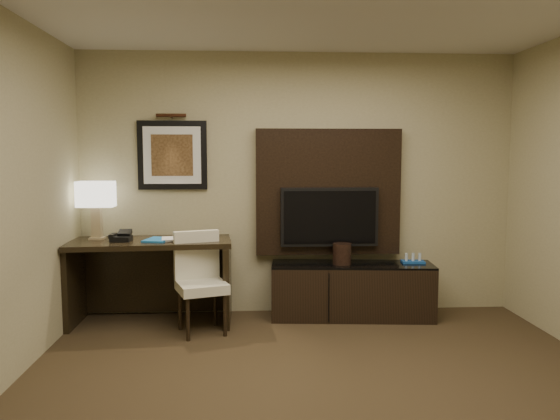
{
  "coord_description": "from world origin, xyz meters",
  "views": [
    {
      "loc": [
        -0.53,
        -3.17,
        1.66
      ],
      "look_at": [
        -0.24,
        1.8,
        1.15
      ],
      "focal_mm": 35.0,
      "sensor_mm": 36.0,
      "label": 1
    }
  ],
  "objects": [
    {
      "name": "wall_back",
      "position": [
        0.0,
        2.5,
        1.35
      ],
      "size": [
        4.5,
        0.01,
        2.7
      ],
      "primitive_type": "cube",
      "color": "tan",
      "rests_on": "floor"
    },
    {
      "name": "desk",
      "position": [
        -1.48,
        2.15,
        0.41
      ],
      "size": [
        1.59,
        0.77,
        0.83
      ],
      "primitive_type": "cube",
      "rotation": [
        0.0,
        0.0,
        0.07
      ],
      "color": "black",
      "rests_on": "floor"
    },
    {
      "name": "credenza",
      "position": [
        0.52,
        2.2,
        0.28
      ],
      "size": [
        1.65,
        0.58,
        0.56
      ],
      "primitive_type": "cube",
      "rotation": [
        0.0,
        0.0,
        -0.08
      ],
      "color": "black",
      "rests_on": "floor"
    },
    {
      "name": "tv_wall_panel",
      "position": [
        0.3,
        2.44,
        1.27
      ],
      "size": [
        1.5,
        0.12,
        1.3
      ],
      "primitive_type": "cube",
      "color": "black",
      "rests_on": "wall_back"
    },
    {
      "name": "tv",
      "position": [
        0.3,
        2.34,
        1.02
      ],
      "size": [
        1.0,
        0.08,
        0.6
      ],
      "primitive_type": "cube",
      "color": "black",
      "rests_on": "tv_wall_panel"
    },
    {
      "name": "artwork",
      "position": [
        -1.3,
        2.48,
        1.65
      ],
      "size": [
        0.7,
        0.04,
        0.7
      ],
      "primitive_type": "cube",
      "color": "black",
      "rests_on": "wall_back"
    },
    {
      "name": "picture_light",
      "position": [
        -1.3,
        2.44,
        2.05
      ],
      "size": [
        0.04,
        0.04,
        0.3
      ],
      "primitive_type": "cylinder",
      "color": "#442415",
      "rests_on": "wall_back"
    },
    {
      "name": "desk_chair",
      "position": [
        -0.96,
        1.81,
        0.45
      ],
      "size": [
        0.56,
        0.6,
        0.89
      ],
      "primitive_type": null,
      "rotation": [
        0.0,
        0.0,
        0.32
      ],
      "color": "beige",
      "rests_on": "floor"
    },
    {
      "name": "table_lamp",
      "position": [
        -2.02,
        2.24,
        1.14
      ],
      "size": [
        0.43,
        0.33,
        0.62
      ],
      "primitive_type": null,
      "rotation": [
        0.0,
        0.0,
        0.31
      ],
      "color": "tan",
      "rests_on": "desk"
    },
    {
      "name": "desk_phone",
      "position": [
        -1.75,
        2.09,
        0.87
      ],
      "size": [
        0.19,
        0.17,
        0.09
      ],
      "primitive_type": null,
      "rotation": [
        0.0,
        0.0,
        -0.05
      ],
      "color": "black",
      "rests_on": "desk"
    },
    {
      "name": "blue_folder",
      "position": [
        -1.41,
        2.1,
        0.84
      ],
      "size": [
        0.28,
        0.34,
        0.02
      ],
      "primitive_type": "cube",
      "rotation": [
        0.0,
        0.0,
        -0.25
      ],
      "color": "#1B68B3",
      "rests_on": "desk"
    },
    {
      "name": "book",
      "position": [
        -1.37,
        2.11,
        0.95
      ],
      "size": [
        0.18,
        0.05,
        0.24
      ],
      "primitive_type": "imported",
      "rotation": [
        0.0,
        0.0,
        0.14
      ],
      "color": "#B4AF8D",
      "rests_on": "desk"
    },
    {
      "name": "ice_bucket",
      "position": [
        0.41,
        2.19,
        0.66
      ],
      "size": [
        0.21,
        0.21,
        0.21
      ],
      "primitive_type": "cylinder",
      "rotation": [
        0.0,
        0.0,
        0.1
      ],
      "color": "black",
      "rests_on": "credenza"
    },
    {
      "name": "minibar_tray",
      "position": [
        1.14,
        2.21,
        0.6
      ],
      "size": [
        0.24,
        0.15,
        0.08
      ],
      "primitive_type": null,
      "rotation": [
        0.0,
        0.0,
        -0.07
      ],
      "color": "#1850A1",
      "rests_on": "credenza"
    }
  ]
}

